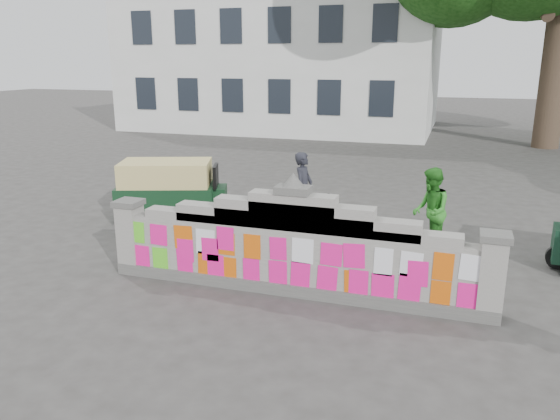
{
  "coord_description": "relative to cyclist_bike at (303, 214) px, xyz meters",
  "views": [
    {
      "loc": [
        2.39,
        -7.96,
        3.72
      ],
      "look_at": [
        -0.55,
        1.0,
        1.1
      ],
      "focal_mm": 35.0,
      "sensor_mm": 36.0,
      "label": 1
    }
  ],
  "objects": [
    {
      "name": "parapet_wall",
      "position": [
        0.67,
        -2.99,
        0.29
      ],
      "size": [
        6.48,
        0.44,
        2.01
      ],
      "color": "#4C4C49",
      "rests_on": "ground"
    },
    {
      "name": "cyclist_rider",
      "position": [
        0.0,
        0.0,
        0.32
      ],
      "size": [
        0.42,
        0.6,
        1.58
      ],
      "primitive_type": "imported",
      "rotation": [
        0.0,
        0.0,
        1.49
      ],
      "color": "#22222A",
      "rests_on": "ground"
    },
    {
      "name": "pedestrian",
      "position": [
        2.66,
        -0.29,
        0.39
      ],
      "size": [
        0.78,
        0.93,
        1.71
      ],
      "primitive_type": "imported",
      "rotation": [
        0.0,
        0.0,
        -1.39
      ],
      "color": "#2C8624",
      "rests_on": "ground"
    },
    {
      "name": "building",
      "position": [
        -6.33,
        19.0,
        3.55
      ],
      "size": [
        16.0,
        10.0,
        8.9
      ],
      "color": "silver",
      "rests_on": "ground"
    },
    {
      "name": "rickshaw_left",
      "position": [
        -3.28,
        0.08,
        0.28
      ],
      "size": [
        2.66,
        1.86,
        1.43
      ],
      "rotation": [
        0.0,
        0.0,
        0.33
      ],
      "color": "black",
      "rests_on": "ground"
    },
    {
      "name": "ground",
      "position": [
        0.67,
        -2.98,
        -0.46
      ],
      "size": [
        100.0,
        100.0,
        0.0
      ],
      "primitive_type": "plane",
      "color": "#383533",
      "rests_on": "ground"
    },
    {
      "name": "cyclist_bike",
      "position": [
        0.0,
        0.0,
        0.0
      ],
      "size": [
        1.81,
        0.76,
        0.93
      ],
      "primitive_type": "imported",
      "rotation": [
        0.0,
        0.0,
        1.49
      ],
      "color": "black",
      "rests_on": "ground"
    }
  ]
}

